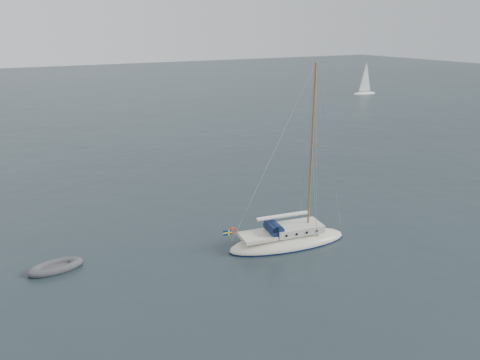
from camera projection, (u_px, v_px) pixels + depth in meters
ground at (227, 248)px, 29.50m from camera, size 300.00×300.00×0.00m
sailboat at (288, 231)px, 29.75m from camera, size 8.34×2.50×11.87m
dinghy at (55, 267)px, 26.78m from camera, size 3.11×1.40×0.45m
distant_yacht_b at (365, 79)px, 94.28m from camera, size 5.40×2.88×7.15m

